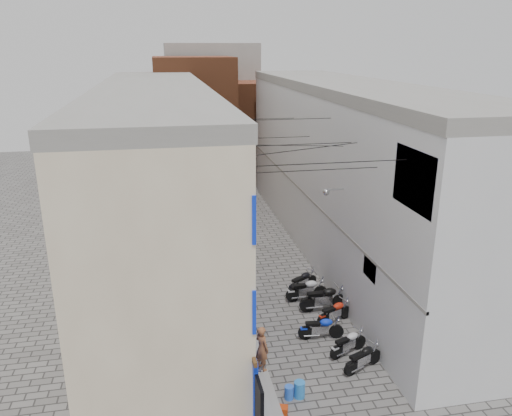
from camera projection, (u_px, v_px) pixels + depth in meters
plinth at (218, 254)px, 26.68m from camera, size 0.90×26.00×0.25m
building_left at (158, 178)px, 24.76m from camera, size 5.10×27.00×9.00m
building_right at (348, 169)px, 26.59m from camera, size 5.94×26.00×9.00m
building_far_brick_left at (195, 123)px, 39.19m from camera, size 6.00×6.00×10.00m
building_far_brick_right at (253, 130)px, 42.27m from camera, size 5.00×6.00×8.00m
building_far_concrete at (212, 107)px, 45.00m from camera, size 8.00×5.00×11.00m
far_shopfront at (226, 177)px, 38.11m from camera, size 2.00×0.30×2.40m
overhead_wires at (281, 141)px, 19.88m from camera, size 5.80×13.02×1.32m
motorcycle_a at (363, 357)px, 17.25m from camera, size 1.80×1.19×1.00m
motorcycle_b at (348, 342)px, 18.13m from camera, size 1.77×1.15×0.98m
motorcycle_c at (321, 327)px, 19.07m from camera, size 1.82×0.74×1.03m
motorcycle_d at (335, 311)px, 20.23m from camera, size 1.81×1.14×1.00m
motorcycle_e at (324, 297)px, 21.11m from camera, size 2.15×0.70×1.24m
motorcycle_f at (307, 289)px, 22.00m from camera, size 1.94×0.70×1.11m
motorcycle_g at (303, 280)px, 22.82m from camera, size 1.85×1.45×1.05m
person_a at (262, 348)px, 16.79m from camera, size 0.61×0.70×1.61m
person_b at (251, 368)px, 15.69m from camera, size 0.69×0.85×1.67m
water_jug_near at (289, 392)px, 15.88m from camera, size 0.37×0.37×0.46m
water_jug_far at (299, 389)px, 15.95m from camera, size 0.47×0.47×0.56m
red_crate at (282, 410)px, 15.30m from camera, size 0.43×0.38×0.22m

